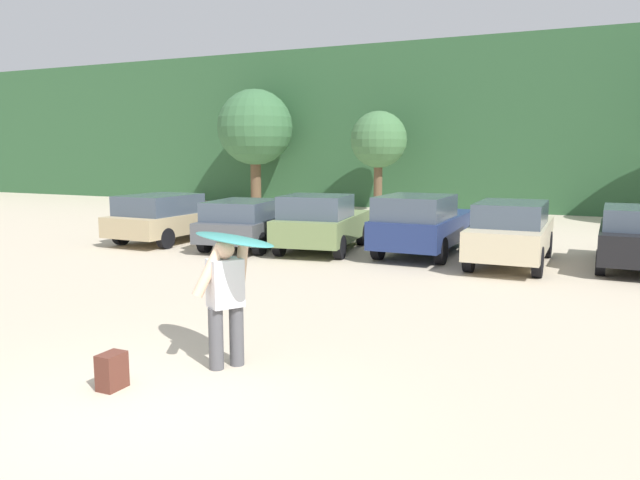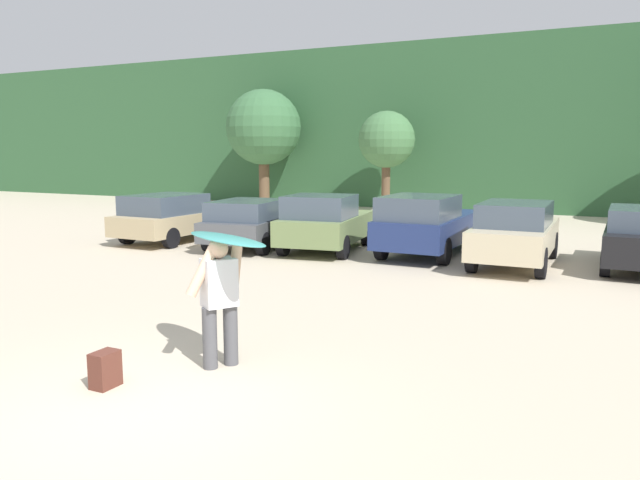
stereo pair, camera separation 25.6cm
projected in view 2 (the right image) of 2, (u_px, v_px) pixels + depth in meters
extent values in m
plane|color=beige|center=(142.00, 410.00, 6.90)|extent=(120.00, 120.00, 0.00)
cube|color=#2D5633|center=(528.00, 129.00, 33.39)|extent=(108.00, 12.00, 8.18)
cylinder|color=brown|center=(264.00, 183.00, 32.09)|extent=(0.55, 0.55, 2.44)
sphere|color=#38663D|center=(264.00, 127.00, 31.68)|extent=(3.90, 3.90, 3.90)
cylinder|color=brown|center=(386.00, 188.00, 28.90)|extent=(0.41, 0.41, 2.28)
sphere|color=#427042|center=(386.00, 139.00, 28.57)|extent=(2.66, 2.66, 2.66)
cube|color=tan|center=(182.00, 221.00, 19.98)|extent=(2.05, 4.78, 0.62)
cube|color=#3F4C5B|center=(165.00, 204.00, 19.20)|extent=(1.84, 2.39, 0.60)
cylinder|color=black|center=(192.00, 224.00, 21.80)|extent=(0.23, 0.63, 0.62)
cylinder|color=black|center=(232.00, 226.00, 21.00)|extent=(0.23, 0.63, 0.62)
cylinder|color=black|center=(127.00, 234.00, 19.05)|extent=(0.23, 0.63, 0.62)
cylinder|color=black|center=(171.00, 238.00, 18.25)|extent=(0.23, 0.63, 0.62)
cube|color=#4C4F54|center=(255.00, 227.00, 18.52)|extent=(2.40, 4.25, 0.58)
cube|color=#3F4C5B|center=(247.00, 210.00, 17.94)|extent=(2.02, 2.51, 0.55)
cylinder|color=black|center=(248.00, 230.00, 20.08)|extent=(0.31, 0.68, 0.65)
cylinder|color=black|center=(296.00, 232.00, 19.56)|extent=(0.31, 0.68, 0.65)
cylinder|color=black|center=(209.00, 241.00, 17.57)|extent=(0.31, 0.68, 0.65)
cylinder|color=black|center=(263.00, 244.00, 17.05)|extent=(0.31, 0.68, 0.65)
cube|color=#6B7F4C|center=(327.00, 227.00, 17.83)|extent=(2.44, 4.17, 0.70)
cube|color=#3F4C5B|center=(320.00, 207.00, 17.10)|extent=(1.99, 2.03, 0.63)
cylinder|color=black|center=(314.00, 232.00, 19.37)|extent=(0.31, 0.68, 0.66)
cylinder|color=black|center=(366.00, 235.00, 18.83)|extent=(0.31, 0.68, 0.66)
cylinder|color=black|center=(283.00, 244.00, 16.92)|extent=(0.31, 0.68, 0.66)
cylinder|color=black|center=(343.00, 247.00, 16.39)|extent=(0.31, 0.68, 0.66)
cube|color=navy|center=(430.00, 228.00, 17.23)|extent=(1.94, 4.66, 0.74)
cube|color=#3F4C5B|center=(419.00, 207.00, 16.22)|extent=(1.76, 2.31, 0.62)
cylinder|color=black|center=(417.00, 233.00, 19.01)|extent=(0.23, 0.71, 0.71)
cylinder|color=black|center=(472.00, 236.00, 18.26)|extent=(0.23, 0.71, 0.71)
cylinder|color=black|center=(382.00, 247.00, 16.31)|extent=(0.23, 0.71, 0.71)
cylinder|color=black|center=(444.00, 251.00, 15.55)|extent=(0.23, 0.71, 0.71)
cube|color=beige|center=(515.00, 238.00, 15.51)|extent=(1.78, 4.44, 0.70)
cube|color=#3F4C5B|center=(515.00, 214.00, 15.21)|extent=(1.62, 2.42, 0.57)
cylinder|color=black|center=(494.00, 242.00, 17.20)|extent=(0.23, 0.72, 0.72)
cylinder|color=black|center=(553.00, 245.00, 16.53)|extent=(0.23, 0.72, 0.72)
cylinder|color=black|center=(472.00, 258.00, 14.59)|extent=(0.23, 0.72, 0.72)
cylinder|color=black|center=(541.00, 263.00, 13.93)|extent=(0.23, 0.72, 0.72)
cylinder|color=black|center=(609.00, 247.00, 16.51)|extent=(0.23, 0.61, 0.61)
cylinder|color=black|center=(605.00, 264.00, 14.13)|extent=(0.23, 0.61, 0.61)
cylinder|color=#4C4C51|center=(210.00, 338.00, 8.15)|extent=(0.20, 0.20, 0.84)
cylinder|color=#4C4C51|center=(231.00, 334.00, 8.31)|extent=(0.20, 0.20, 0.84)
cube|color=silver|center=(219.00, 282.00, 8.12)|extent=(0.50, 0.53, 0.64)
sphere|color=#D8AD8C|center=(218.00, 249.00, 8.06)|extent=(0.27, 0.27, 0.27)
cylinder|color=#D8AD8C|center=(202.00, 272.00, 7.98)|extent=(0.36, 0.46, 0.66)
cylinder|color=#D8AD8C|center=(235.00, 268.00, 8.22)|extent=(0.24, 0.27, 0.69)
ellipsoid|color=teal|center=(226.00, 239.00, 8.05)|extent=(1.85, 1.26, 0.09)
cube|color=#592D23|center=(105.00, 369.00, 7.53)|extent=(0.24, 0.34, 0.45)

